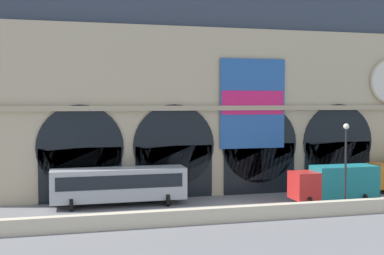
{
  "coord_description": "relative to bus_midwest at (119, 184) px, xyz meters",
  "views": [
    {
      "loc": [
        -13.32,
        -37.66,
        8.6
      ],
      "look_at": [
        -2.41,
        5.0,
        6.27
      ],
      "focal_mm": 46.05,
      "sensor_mm": 36.0,
      "label": 1
    }
  ],
  "objects": [
    {
      "name": "quay_parapet_wall",
      "position": [
        9.19,
        -7.42,
        -1.24
      ],
      "size": [
        90.0,
        0.7,
        1.08
      ],
      "primitive_type": "cube",
      "color": "beige",
      "rests_on": "ground"
    },
    {
      "name": "station_building",
      "position": [
        9.23,
        4.58,
        7.6
      ],
      "size": [
        42.31,
        5.14,
        19.41
      ],
      "color": "#BCAD8C",
      "rests_on": "ground"
    },
    {
      "name": "box_truck_mideast",
      "position": [
        17.94,
        -3.22,
        -0.08
      ],
      "size": [
        7.5,
        2.91,
        3.12
      ],
      "color": "red",
      "rests_on": "ground"
    },
    {
      "name": "ground_plane",
      "position": [
        9.19,
        -2.79,
        -1.78
      ],
      "size": [
        200.0,
        200.0,
        0.0
      ],
      "primitive_type": "plane",
      "color": "slate"
    },
    {
      "name": "street_lamp_quayside",
      "position": [
        16.84,
        -6.62,
        2.63
      ],
      "size": [
        0.44,
        0.44,
        6.9
      ],
      "color": "black",
      "rests_on": "ground"
    },
    {
      "name": "bus_midwest",
      "position": [
        0.0,
        0.0,
        0.0
      ],
      "size": [
        11.0,
        3.25,
        3.1
      ],
      "color": "#ADB2B7",
      "rests_on": "ground"
    }
  ]
}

